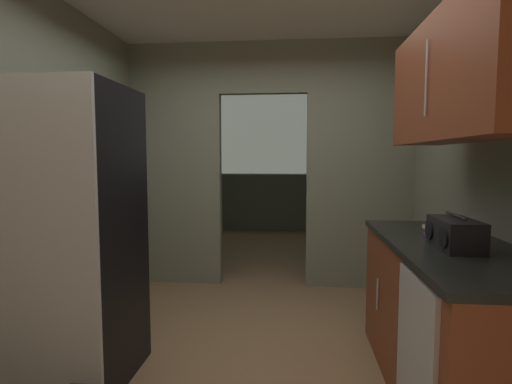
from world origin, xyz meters
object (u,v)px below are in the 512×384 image
object	(u,v)px
refrigerator	(69,236)
book_stack	(436,231)
boombox	(455,234)
dishwasher	(415,367)

from	to	relation	value
refrigerator	book_stack	distance (m)	2.35
boombox	book_stack	xyz separation A→B (m)	(0.02, 0.37, -0.05)
refrigerator	dishwasher	size ratio (longest dim) A/B	2.15
dishwasher	book_stack	size ratio (longest dim) A/B	5.78
boombox	book_stack	bearing A→B (deg)	86.95
refrigerator	boombox	xyz separation A→B (m)	(2.32, -0.10, 0.08)
refrigerator	dishwasher	xyz separation A→B (m)	(2.01, -0.49, -0.50)
refrigerator	boombox	size ratio (longest dim) A/B	4.89
dishwasher	refrigerator	bearing A→B (deg)	166.39
dishwasher	boombox	distance (m)	0.76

